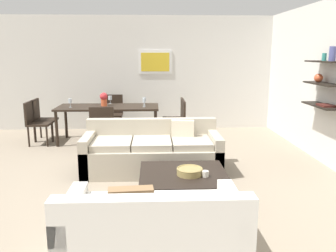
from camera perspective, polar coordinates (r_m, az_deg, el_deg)
The scene contains 20 objects.
ground_plane at distance 5.27m, azimuth -3.91°, elevation -8.49°, with size 18.00×18.00×0.00m, color gray.
back_wall_unit at distance 8.49m, azimuth -1.41°, elevation 8.64°, with size 8.40×0.09×2.70m.
right_wall_shelf_unit at distance 6.26m, azimuth 25.13°, elevation 6.35°, with size 0.34×8.20×2.70m.
sofa_beige at distance 5.50m, azimuth -2.57°, elevation -4.41°, with size 2.11×0.90×0.78m.
loveseat_white at distance 3.17m, azimuth -2.45°, elevation -17.26°, with size 1.56×0.90×0.78m.
coffee_table at distance 4.40m, azimuth 2.51°, elevation -10.08°, with size 1.07×1.01×0.38m.
decorative_bowl at distance 4.27m, azimuth 3.57°, elevation -7.39°, with size 0.32×0.32×0.09m.
candle_jar at distance 4.23m, azimuth 6.12°, elevation -7.80°, with size 0.08×0.08×0.07m, color silver.
dining_table at distance 7.34m, azimuth -9.77°, elevation 2.70°, with size 2.08×0.88×0.75m.
dining_chair_right_near at distance 7.13m, azimuth 1.69°, elevation 1.15°, with size 0.44×0.44×0.88m.
dining_chair_right_far at distance 7.52m, azimuth 1.48°, elevation 1.71°, with size 0.44×0.44×0.88m.
dining_chair_left_far at distance 7.87m, azimuth -20.05°, elevation 1.45°, with size 0.44×0.44×0.88m.
dining_chair_foot at distance 6.54m, azimuth -10.63°, elevation -0.03°, with size 0.44×0.44×0.88m.
dining_chair_left_near at distance 7.50m, azimuth -20.94°, elevation 0.90°, with size 0.44×0.44×0.88m.
dining_chair_head at distance 8.19m, azimuth -8.99°, elevation 2.41°, with size 0.44×0.44×0.88m.
wine_glass_head at distance 7.68m, azimuth -9.47°, elevation 4.54°, with size 0.08×0.08×0.17m.
wine_glass_right_near at distance 7.14m, azimuth -3.96°, elevation 4.11°, with size 0.06×0.06×0.17m.
wine_glass_right_far at distance 7.36m, azimuth -3.91°, elevation 4.36°, with size 0.07×0.07×0.17m.
wine_glass_left_near at distance 7.34m, azimuth -15.75°, elevation 3.95°, with size 0.07×0.07×0.18m.
centerpiece_vase at distance 7.35m, azimuth -10.48°, elevation 4.44°, with size 0.16×0.16×0.28m.
Camera 1 is at (0.15, -4.94, 1.83)m, focal length 37.17 mm.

